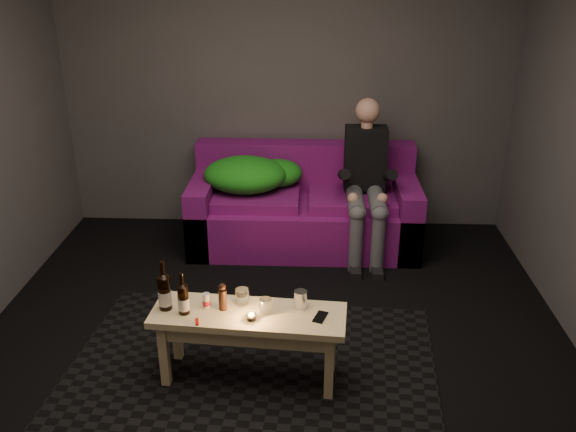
% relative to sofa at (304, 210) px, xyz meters
% --- Properties ---
extents(floor, '(4.50, 4.50, 0.00)m').
position_rel_sofa_xyz_m(floor, '(-0.17, -1.82, -0.30)').
color(floor, black).
rests_on(floor, ground).
extents(room, '(4.50, 4.50, 4.50)m').
position_rel_sofa_xyz_m(room, '(-0.17, -1.35, 1.34)').
color(room, silver).
rests_on(room, ground).
extents(rug, '(2.41, 1.83, 0.01)m').
position_rel_sofa_xyz_m(rug, '(-0.29, -1.88, -0.30)').
color(rug, black).
rests_on(rug, floor).
extents(sofa, '(1.95, 0.88, 0.84)m').
position_rel_sofa_xyz_m(sofa, '(0.00, 0.00, 0.00)').
color(sofa, '#6A0E68').
rests_on(sofa, floor).
extents(green_blanket, '(0.86, 0.59, 0.29)m').
position_rel_sofa_xyz_m(green_blanket, '(-0.47, -0.01, 0.33)').
color(green_blanket, '#1C951B').
rests_on(green_blanket, sofa).
extents(person, '(0.35, 0.81, 1.30)m').
position_rel_sofa_xyz_m(person, '(0.51, -0.16, 0.37)').
color(person, black).
rests_on(person, sofa).
extents(coffee_table, '(1.17, 0.45, 0.47)m').
position_rel_sofa_xyz_m(coffee_table, '(-0.29, -1.93, 0.08)').
color(coffee_table, '#E0C083').
rests_on(coffee_table, rug).
extents(beer_bottle_a, '(0.08, 0.08, 0.31)m').
position_rel_sofa_xyz_m(beer_bottle_a, '(-0.79, -1.90, 0.28)').
color(beer_bottle_a, black).
rests_on(beer_bottle_a, coffee_table).
extents(beer_bottle_b, '(0.07, 0.07, 0.26)m').
position_rel_sofa_xyz_m(beer_bottle_b, '(-0.67, -1.95, 0.26)').
color(beer_bottle_b, black).
rests_on(beer_bottle_b, coffee_table).
extents(salt_shaker, '(0.06, 0.06, 0.09)m').
position_rel_sofa_xyz_m(salt_shaker, '(-0.55, -1.88, 0.21)').
color(salt_shaker, silver).
rests_on(salt_shaker, coffee_table).
extents(pepper_mill, '(0.06, 0.06, 0.13)m').
position_rel_sofa_xyz_m(pepper_mill, '(-0.45, -1.90, 0.23)').
color(pepper_mill, black).
rests_on(pepper_mill, coffee_table).
extents(tumbler_back, '(0.09, 0.09, 0.10)m').
position_rel_sofa_xyz_m(tumbler_back, '(-0.34, -1.83, 0.21)').
color(tumbler_back, white).
rests_on(tumbler_back, coffee_table).
extents(tealight, '(0.06, 0.06, 0.04)m').
position_rel_sofa_xyz_m(tealight, '(-0.27, -2.00, 0.18)').
color(tealight, white).
rests_on(tealight, coffee_table).
extents(tumbler_front, '(0.09, 0.09, 0.09)m').
position_rel_sofa_xyz_m(tumbler_front, '(-0.19, -1.93, 0.21)').
color(tumbler_front, white).
rests_on(tumbler_front, coffee_table).
extents(steel_cup, '(0.09, 0.09, 0.11)m').
position_rel_sofa_xyz_m(steel_cup, '(0.01, -1.86, 0.22)').
color(steel_cup, silver).
rests_on(steel_cup, coffee_table).
extents(smartphone, '(0.10, 0.14, 0.01)m').
position_rel_sofa_xyz_m(smartphone, '(0.13, -1.96, 0.17)').
color(smartphone, black).
rests_on(smartphone, coffee_table).
extents(red_lighter, '(0.03, 0.07, 0.01)m').
position_rel_sofa_xyz_m(red_lighter, '(-0.58, -2.04, 0.17)').
color(red_lighter, red).
rests_on(red_lighter, coffee_table).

